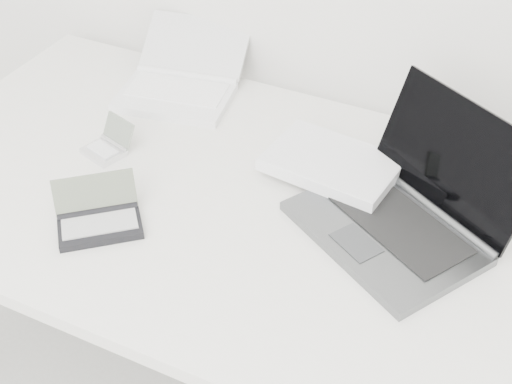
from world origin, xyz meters
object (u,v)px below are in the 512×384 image
at_px(desk, 279,227).
at_px(palmtop_charcoal, 99,219).
at_px(netbook_open_white, 181,82).
at_px(laptop_large, 378,193).

distance_m(desk, palmtop_charcoal, 0.34).
bearing_deg(netbook_open_white, palmtop_charcoal, -87.88).
xyz_separation_m(desk, palmtop_charcoal, (-0.28, -0.19, 0.06)).
xyz_separation_m(laptop_large, netbook_open_white, (-0.55, 0.20, -0.01)).
height_order(desk, netbook_open_white, netbook_open_white).
bearing_deg(desk, netbook_open_white, 143.16).
bearing_deg(laptop_large, palmtop_charcoal, -117.81).
relative_size(netbook_open_white, palmtop_charcoal, 1.84).
xyz_separation_m(desk, netbook_open_white, (-0.38, 0.29, 0.07)).
bearing_deg(palmtop_charcoal, desk, -6.33).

